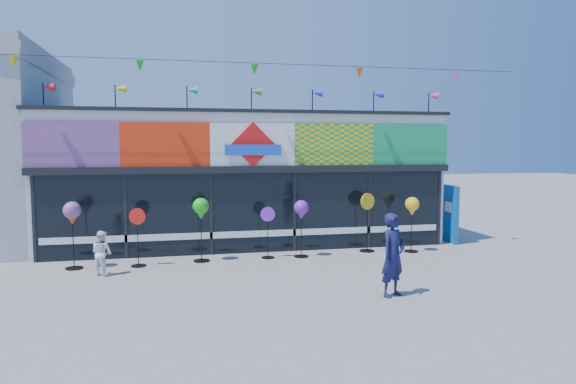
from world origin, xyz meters
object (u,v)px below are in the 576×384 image
object	(u,v)px
blue_sign	(450,214)
spinner_2	(201,211)
spinner_3	(268,231)
adult_man	(393,255)
spinner_4	(301,212)
spinner_5	(367,221)
spinner_0	(72,215)
spinner_1	(138,236)
spinner_6	(412,208)
child	(102,253)

from	to	relation	value
blue_sign	spinner_2	size ratio (longest dim) A/B	1.07
spinner_3	adult_man	distance (m)	4.47
spinner_4	blue_sign	bearing A→B (deg)	12.24
blue_sign	spinner_4	size ratio (longest dim) A/B	1.15
spinner_5	adult_man	distance (m)	4.46
spinner_0	spinner_3	bearing A→B (deg)	2.25
adult_man	spinner_1	bearing A→B (deg)	115.43
spinner_6	child	bearing A→B (deg)	-173.78
spinner_4	child	xyz separation A→B (m)	(-5.10, -0.93, -0.73)
spinner_4	spinner_5	bearing A→B (deg)	8.87
spinner_0	spinner_5	bearing A→B (deg)	3.32
blue_sign	spinner_6	bearing A→B (deg)	-145.90
spinner_6	child	size ratio (longest dim) A/B	1.50
spinner_1	spinner_2	distance (m)	1.71
blue_sign	spinner_4	bearing A→B (deg)	-164.88
spinner_6	child	xyz separation A→B (m)	(-8.38, -0.91, -0.75)
spinner_3	child	bearing A→B (deg)	-166.77
spinner_1	blue_sign	bearing A→B (deg)	7.94
child	spinner_0	bearing A→B (deg)	-5.27
spinner_3	spinner_6	xyz separation A→B (m)	(4.21, -0.07, 0.53)
spinner_3	spinner_4	bearing A→B (deg)	-3.37
spinner_1	spinner_6	world-z (taller)	spinner_6
spinner_2	adult_man	xyz separation A→B (m)	(3.67, -4.03, -0.51)
spinner_6	spinner_4	bearing A→B (deg)	179.77
spinner_3	adult_man	bearing A→B (deg)	-65.25
blue_sign	spinner_2	xyz separation A→B (m)	(-7.86, -1.09, 0.44)
blue_sign	spinner_2	distance (m)	7.95
blue_sign	adult_man	distance (m)	6.62
spinner_4	adult_man	size ratio (longest dim) A/B	0.93
spinner_0	spinner_4	distance (m)	5.88
spinner_1	spinner_6	size ratio (longest dim) A/B	0.93
spinner_2	adult_man	world-z (taller)	adult_man
spinner_0	spinner_3	distance (m)	4.99
child	spinner_3	bearing A→B (deg)	-126.71
spinner_0	spinner_6	world-z (taller)	spinner_0
spinner_0	spinner_4	world-z (taller)	spinner_0
adult_man	child	distance (m)	6.79
spinner_2	child	distance (m)	2.69
spinner_4	child	size ratio (longest dim) A/B	1.48
blue_sign	spinner_5	size ratio (longest dim) A/B	1.07
spinner_6	spinner_0	bearing A→B (deg)	-179.21
spinner_6	child	distance (m)	8.46
blue_sign	spinner_5	bearing A→B (deg)	-162.69
spinner_0	spinner_5	size ratio (longest dim) A/B	0.99
spinner_2	spinner_5	bearing A→B (deg)	3.51
spinner_0	spinner_5	distance (m)	7.95
adult_man	spinner_5	bearing A→B (deg)	46.93
spinner_1	spinner_3	distance (m)	3.40
child	spinner_6	bearing A→B (deg)	-133.72
blue_sign	adult_man	bearing A→B (deg)	-126.47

